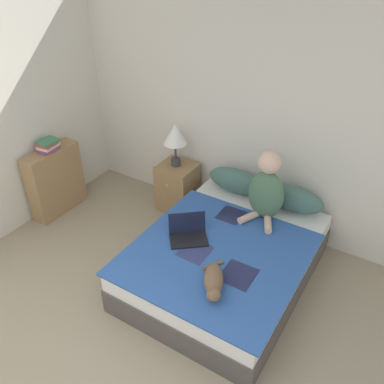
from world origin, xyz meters
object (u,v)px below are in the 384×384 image
at_px(laptop_open, 188,234).
at_px(book_stack_top, 48,145).
at_px(nightstand, 177,187).
at_px(table_lamp, 175,136).
at_px(person_sitting, 266,190).
at_px(bed, 226,260).
at_px(bookshelf, 55,181).
at_px(pillow_near, 236,181).
at_px(cat_tabby, 214,281).
at_px(pillow_far, 293,199).

relative_size(laptop_open, book_stack_top, 1.73).
bearing_deg(nightstand, table_lamp, 172.96).
xyz_separation_m(person_sitting, book_stack_top, (-2.37, -0.57, 0.09)).
height_order(bed, nightstand, nightstand).
bearing_deg(bookshelf, pillow_near, 23.65).
bearing_deg(nightstand, pillow_near, 3.99).
xyz_separation_m(laptop_open, nightstand, (-0.72, 0.90, -0.21)).
relative_size(cat_tabby, laptop_open, 1.18).
bearing_deg(pillow_near, nightstand, -176.01).
height_order(bed, pillow_far, pillow_far).
relative_size(cat_tabby, nightstand, 0.87).
bearing_deg(table_lamp, pillow_near, 3.73).
relative_size(pillow_near, nightstand, 1.08).
bearing_deg(pillow_far, laptop_open, -124.67).
relative_size(bed, pillow_near, 3.02).
xyz_separation_m(bed, cat_tabby, (0.18, -0.57, 0.31)).
bearing_deg(bookshelf, laptop_open, -3.30).
distance_m(bed, laptop_open, 0.46).
bearing_deg(pillow_far, cat_tabby, -96.17).
bearing_deg(cat_tabby, laptop_open, -159.39).
distance_m(laptop_open, table_lamp, 1.25).
relative_size(pillow_far, person_sitting, 0.86).
height_order(bookshelf, book_stack_top, book_stack_top).
height_order(bed, table_lamp, table_lamp).
bearing_deg(laptop_open, cat_tabby, -79.43).
xyz_separation_m(bed, nightstand, (-1.05, 0.76, 0.07)).
distance_m(pillow_far, table_lamp, 1.44).
xyz_separation_m(laptop_open, table_lamp, (-0.74, 0.90, 0.45)).
bearing_deg(laptop_open, book_stack_top, 137.13).
distance_m(person_sitting, laptop_open, 0.86).
bearing_deg(person_sitting, book_stack_top, -166.51).
height_order(bed, book_stack_top, book_stack_top).
bearing_deg(person_sitting, laptop_open, -124.27).
relative_size(pillow_near, laptop_open, 1.47).
height_order(cat_tabby, laptop_open, laptop_open).
height_order(laptop_open, book_stack_top, book_stack_top).
height_order(pillow_far, bookshelf, bookshelf).
xyz_separation_m(table_lamp, book_stack_top, (-1.17, -0.79, -0.09)).
distance_m(bed, bookshelf, 2.25).
bearing_deg(laptop_open, pillow_far, 15.72).
relative_size(person_sitting, cat_tabby, 1.45).
distance_m(pillow_far, cat_tabby, 1.38).
distance_m(cat_tabby, table_lamp, 1.87).
distance_m(bed, nightstand, 1.30).
xyz_separation_m(person_sitting, bookshelf, (-2.37, -0.57, -0.38)).
xyz_separation_m(pillow_far, cat_tabby, (-0.15, -1.37, -0.05)).
bearing_deg(bookshelf, bed, 0.80).
bearing_deg(nightstand, bookshelf, -146.39).
relative_size(cat_tabby, book_stack_top, 2.03).
distance_m(person_sitting, bookshelf, 2.47).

